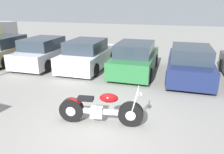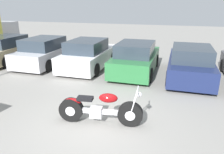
# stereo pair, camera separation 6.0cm
# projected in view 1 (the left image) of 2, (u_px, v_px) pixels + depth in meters

# --- Properties ---
(ground_plane) EXTENTS (60.00, 60.00, 0.00)m
(ground_plane) POSITION_uv_depth(u_px,v_px,m) (92.00, 126.00, 6.09)
(ground_plane) COLOR gray
(motorcycle) EXTENTS (2.39, 0.70, 1.09)m
(motorcycle) POSITION_uv_depth(u_px,v_px,m) (100.00, 109.00, 6.11)
(motorcycle) COLOR black
(motorcycle) RESTS_ON ground_plane
(parked_car_champagne) EXTENTS (1.91, 4.20, 1.49)m
(parked_car_champagne) POSITION_uv_depth(u_px,v_px,m) (7.00, 50.00, 12.58)
(parked_car_champagne) COLOR #C6B284
(parked_car_champagne) RESTS_ON ground_plane
(parked_car_silver) EXTENTS (1.91, 4.20, 1.49)m
(parked_car_silver) POSITION_uv_depth(u_px,v_px,m) (45.00, 52.00, 11.95)
(parked_car_silver) COLOR #BCBCC1
(parked_car_silver) RESTS_ON ground_plane
(parked_car_white) EXTENTS (1.91, 4.20, 1.49)m
(parked_car_white) POSITION_uv_depth(u_px,v_px,m) (88.00, 55.00, 11.31)
(parked_car_white) COLOR white
(parked_car_white) RESTS_ON ground_plane
(parked_car_green) EXTENTS (1.91, 4.20, 1.49)m
(parked_car_green) POSITION_uv_depth(u_px,v_px,m) (135.00, 59.00, 10.60)
(parked_car_green) COLOR #286B38
(parked_car_green) RESTS_ON ground_plane
(parked_car_navy) EXTENTS (1.91, 4.20, 1.49)m
(parked_car_navy) POSITION_uv_depth(u_px,v_px,m) (190.00, 64.00, 9.72)
(parked_car_navy) COLOR #19234C
(parked_car_navy) RESTS_ON ground_plane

